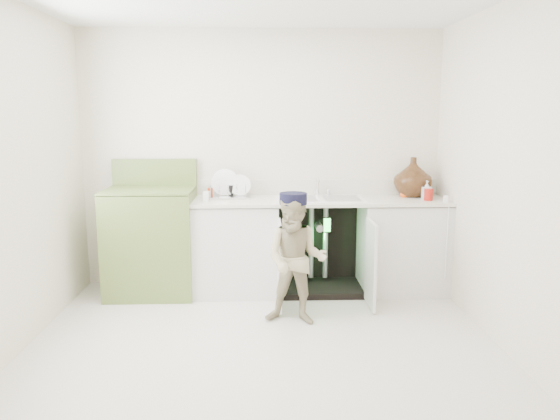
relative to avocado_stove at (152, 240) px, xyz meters
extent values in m
plane|color=silver|center=(1.05, -1.18, -0.52)|extent=(3.50, 3.50, 0.00)
cube|color=silver|center=(1.05, 0.32, 0.73)|extent=(3.50, 2.50, 0.02)
cube|color=silver|center=(1.05, -2.68, 0.73)|extent=(3.50, 2.50, 0.02)
cube|color=silver|center=(-0.70, -1.18, 0.73)|extent=(2.50, 3.00, 0.02)
cube|color=silver|center=(2.80, -1.18, 0.73)|extent=(2.50, 3.00, 0.02)
cube|color=silver|center=(0.80, 0.02, -0.09)|extent=(0.80, 0.60, 0.86)
cube|color=silver|center=(2.40, 0.02, -0.09)|extent=(0.80, 0.60, 0.86)
cube|color=black|center=(1.60, 0.29, -0.09)|extent=(0.80, 0.06, 0.86)
cube|color=black|center=(1.60, 0.02, -0.49)|extent=(0.80, 0.60, 0.06)
cylinder|color=gray|center=(1.53, 0.12, -0.07)|extent=(0.05, 0.05, 0.70)
cylinder|color=gray|center=(1.67, 0.12, -0.07)|extent=(0.05, 0.05, 0.70)
cylinder|color=gray|center=(1.60, 0.07, 0.10)|extent=(0.07, 0.18, 0.07)
cube|color=silver|center=(1.20, -0.48, -0.12)|extent=(0.03, 0.40, 0.76)
cube|color=silver|center=(2.00, -0.48, -0.12)|extent=(0.02, 0.40, 0.76)
cube|color=silver|center=(1.60, 0.02, 0.37)|extent=(2.44, 0.64, 0.03)
cube|color=silver|center=(1.60, 0.31, 0.46)|extent=(2.44, 0.02, 0.15)
cube|color=white|center=(1.60, 0.02, 0.38)|extent=(0.85, 0.55, 0.02)
cube|color=gray|center=(1.39, 0.02, 0.39)|extent=(0.34, 0.40, 0.01)
cube|color=gray|center=(1.80, 0.02, 0.39)|extent=(0.34, 0.40, 0.01)
cylinder|color=silver|center=(1.60, 0.24, 0.47)|extent=(0.03, 0.03, 0.17)
cylinder|color=silver|center=(1.60, 0.18, 0.55)|extent=(0.02, 0.14, 0.02)
cylinder|color=silver|center=(1.71, 0.24, 0.42)|extent=(0.04, 0.04, 0.06)
cylinder|color=white|center=(2.73, -0.29, 0.03)|extent=(0.01, 0.01, 0.70)
cube|color=white|center=(2.73, -0.20, 0.41)|extent=(0.04, 0.02, 0.06)
cube|color=silver|center=(0.73, 0.14, 0.39)|extent=(0.42, 0.28, 0.02)
cylinder|color=silver|center=(0.69, 0.16, 0.46)|extent=(0.26, 0.09, 0.25)
cylinder|color=white|center=(0.84, 0.14, 0.45)|extent=(0.20, 0.05, 0.20)
cylinder|color=silver|center=(0.56, 0.04, 0.46)|extent=(0.01, 0.01, 0.12)
cylinder|color=silver|center=(0.64, 0.04, 0.46)|extent=(0.01, 0.01, 0.12)
cylinder|color=silver|center=(0.73, 0.04, 0.46)|extent=(0.01, 0.01, 0.12)
cylinder|color=silver|center=(0.81, 0.04, 0.46)|extent=(0.01, 0.01, 0.12)
cylinder|color=silver|center=(0.89, 0.04, 0.46)|extent=(0.01, 0.01, 0.12)
imported|color=#441C13|center=(2.52, 0.16, 0.57)|extent=(0.37, 0.37, 0.38)
imported|color=#FB530D|center=(2.43, 0.12, 0.50)|extent=(0.09, 0.09, 0.23)
imported|color=silver|center=(2.60, -0.04, 0.47)|extent=(0.08, 0.08, 0.18)
cylinder|color=#B2180F|center=(2.60, -0.10, 0.44)|extent=(0.08, 0.08, 0.11)
cylinder|color=#AB2A0E|center=(0.55, 0.10, 0.43)|extent=(0.05, 0.05, 0.10)
cylinder|color=tan|center=(0.53, 0.02, 0.42)|extent=(0.06, 0.06, 0.08)
cylinder|color=black|center=(0.75, 0.14, 0.44)|extent=(0.04, 0.04, 0.12)
cube|color=white|center=(0.53, -0.08, 0.43)|extent=(0.05, 0.05, 0.09)
cube|color=olive|center=(0.00, -0.01, -0.03)|extent=(0.81, 0.65, 0.98)
cube|color=olive|center=(0.00, -0.01, 0.48)|extent=(0.81, 0.65, 0.02)
cube|color=olive|center=(0.00, 0.28, 0.61)|extent=(0.81, 0.06, 0.26)
cylinder|color=black|center=(-0.20, -0.17, 0.47)|extent=(0.18, 0.18, 0.02)
cylinder|color=silver|center=(-0.20, -0.17, 0.49)|extent=(0.21, 0.21, 0.01)
cylinder|color=black|center=(-0.20, 0.15, 0.47)|extent=(0.18, 0.18, 0.02)
cylinder|color=silver|center=(-0.20, 0.15, 0.49)|extent=(0.21, 0.21, 0.01)
cylinder|color=black|center=(0.20, -0.17, 0.47)|extent=(0.18, 0.18, 0.02)
cylinder|color=silver|center=(0.20, -0.17, 0.49)|extent=(0.21, 0.21, 0.01)
cylinder|color=black|center=(0.20, 0.15, 0.47)|extent=(0.18, 0.18, 0.02)
cylinder|color=silver|center=(0.20, 0.15, 0.49)|extent=(0.21, 0.21, 0.01)
imported|color=#BFAE89|center=(1.32, -0.80, 0.01)|extent=(0.59, 0.51, 1.06)
cylinder|color=black|center=(1.32, -0.80, 0.51)|extent=(0.26, 0.26, 0.09)
cube|color=black|center=(1.34, -0.71, 0.48)|extent=(0.19, 0.13, 0.01)
cube|color=black|center=(1.63, -0.32, 0.20)|extent=(0.07, 0.01, 0.14)
cube|color=#26F23F|center=(1.63, -0.33, 0.20)|extent=(0.06, 0.00, 0.12)
camera|label=1|loc=(1.04, -5.07, 1.18)|focal=35.00mm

